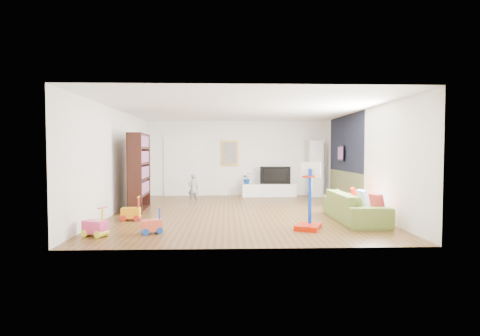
{
  "coord_description": "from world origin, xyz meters",
  "views": [
    {
      "loc": [
        -0.36,
        -9.85,
        1.6
      ],
      "look_at": [
        0.0,
        0.4,
        1.15
      ],
      "focal_mm": 28.0,
      "sensor_mm": 36.0,
      "label": 1
    }
  ],
  "objects_px": {
    "media_console": "(269,190)",
    "bookshelf": "(139,172)",
    "basketball_hoop": "(308,196)",
    "sofa": "(355,207)"
  },
  "relations": [
    {
      "from": "media_console",
      "to": "bookshelf",
      "type": "relative_size",
      "value": 0.92
    },
    {
      "from": "media_console",
      "to": "bookshelf",
      "type": "distance_m",
      "value": 5.0
    },
    {
      "from": "sofa",
      "to": "basketball_hoop",
      "type": "distance_m",
      "value": 1.61
    },
    {
      "from": "media_console",
      "to": "basketball_hoop",
      "type": "relative_size",
      "value": 1.38
    },
    {
      "from": "bookshelf",
      "to": "sofa",
      "type": "height_order",
      "value": "bookshelf"
    },
    {
      "from": "media_console",
      "to": "bookshelf",
      "type": "xyz_separation_m",
      "value": [
        -3.87,
        -3.07,
        0.82
      ]
    },
    {
      "from": "media_console",
      "to": "bookshelf",
      "type": "height_order",
      "value": "bookshelf"
    },
    {
      "from": "media_console",
      "to": "sofa",
      "type": "height_order",
      "value": "sofa"
    },
    {
      "from": "media_console",
      "to": "basketball_hoop",
      "type": "distance_m",
      "value": 5.71
    },
    {
      "from": "sofa",
      "to": "basketball_hoop",
      "type": "height_order",
      "value": "basketball_hoop"
    }
  ]
}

